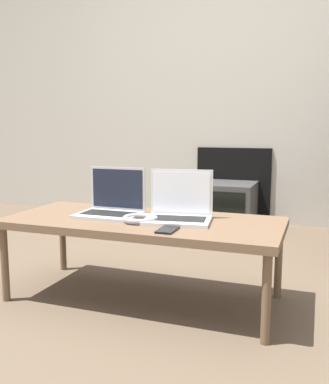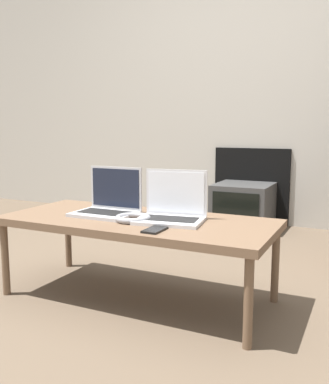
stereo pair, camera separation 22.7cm
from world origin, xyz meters
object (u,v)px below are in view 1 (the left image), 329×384
at_px(laptop_left, 112,205).
at_px(phone, 167,230).
at_px(tv, 227,205).
at_px(laptop_right, 179,209).
at_px(headphones, 140,219).

xyz_separation_m(laptop_left, phone, (0.37, -0.22, -0.05)).
bearing_deg(tv, laptop_left, -98.43).
bearing_deg(phone, laptop_right, 95.33).
distance_m(laptop_left, phone, 0.43).
height_order(phone, tv, phone).
bearing_deg(laptop_left, laptop_right, -0.35).
bearing_deg(phone, headphones, 144.90).
height_order(laptop_left, tv, laptop_left).
bearing_deg(headphones, laptop_right, 30.38).
bearing_deg(tv, laptop_right, -86.22).
xyz_separation_m(laptop_right, tv, (-0.11, 1.61, -0.26)).
xyz_separation_m(laptop_right, headphones, (-0.16, -0.09, -0.04)).
height_order(laptop_right, phone, laptop_right).
relative_size(laptop_right, headphones, 1.98).
distance_m(phone, tv, 1.85).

